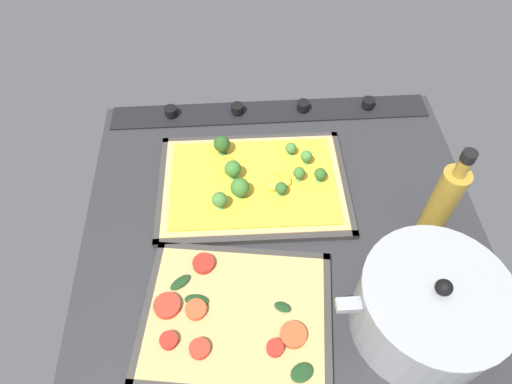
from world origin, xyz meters
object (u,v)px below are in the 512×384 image
Objects in this scene: baking_tray_front at (253,186)px; oil_bottle at (443,201)px; baking_tray_back at (237,316)px; veggie_pizza_back at (234,315)px; cooking_pot at (427,309)px; broccoli_pizza at (253,181)px.

baking_tray_front is 34.82cm from oil_bottle.
oil_bottle is (-31.80, 11.58, 8.21)cm from baking_tray_front.
baking_tray_back is 0.86cm from veggie_pizza_back.
veggie_pizza_back is at bearing 80.03° from baking_tray_front.
oil_bottle is at bearing -157.67° from veggie_pizza_back.
baking_tray_front is 26.98cm from veggie_pizza_back.
cooking_pot is at bearing 67.73° from oil_bottle.
broccoli_pizza is (0.02, -0.15, 1.34)cm from baking_tray_front.
baking_tray_front is at bearing 97.13° from broccoli_pizza.
cooking_pot is (-28.71, 2.92, 5.93)cm from baking_tray_back.
baking_tray_back is (4.20, 26.65, -1.33)cm from broccoli_pizza.
broccoli_pizza is 27.12cm from veggie_pizza_back.
veggie_pizza_back is 29.76cm from cooking_pot.
baking_tray_front is at bearing -99.04° from baking_tray_back.
cooking_pot is at bearing 174.40° from veggie_pizza_back.
broccoli_pizza reaches higher than veggie_pizza_back.
cooking_pot is at bearing 174.19° from baking_tray_back.
baking_tray_front is 1.34cm from broccoli_pizza.
broccoli_pizza is at bearing -20.24° from oil_bottle.
oil_bottle is (-7.31, -17.84, 2.27)cm from cooking_pot.
baking_tray_back is 1.61× the size of oil_bottle.
baking_tray_front is 1.79× the size of oil_bottle.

